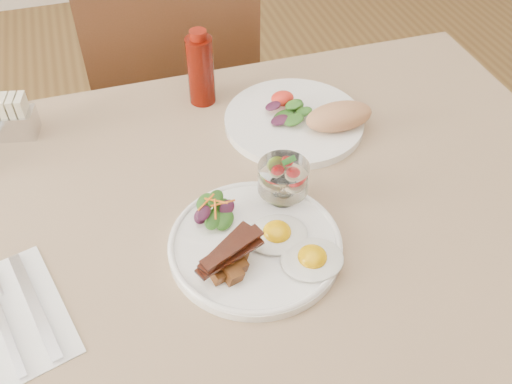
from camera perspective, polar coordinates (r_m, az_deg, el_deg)
The scene contains 12 objects.
table at distance 1.05m, azimuth -1.79°, elevation -5.16°, with size 1.33×0.88×0.75m.
chair_far at distance 1.63m, azimuth -8.14°, elevation 8.89°, with size 0.42×0.42×0.93m.
main_plate at distance 0.92m, azimuth -0.09°, elevation -5.33°, with size 0.28×0.28×0.02m, color white.
fried_eggs at distance 0.90m, azimuth 3.85°, elevation -5.36°, with size 0.16×0.19×0.03m.
bacon_potato_pile at distance 0.86m, azimuth -2.72°, elevation -6.74°, with size 0.11×0.08×0.05m.
side_salad at distance 0.94m, azimuth -4.13°, elevation -2.00°, with size 0.08×0.07×0.04m.
fruit_cup at distance 0.95m, azimuth 2.75°, elevation 1.43°, with size 0.09×0.09×0.09m.
second_plate at distance 1.15m, azimuth 4.87°, elevation 7.32°, with size 0.29×0.28×0.07m.
ketchup_bottle at distance 1.19m, azimuth -5.56°, elevation 12.11°, with size 0.07×0.07×0.16m.
hot_sauce_bottle at distance 1.20m, azimuth -5.39°, elevation 11.30°, with size 0.05×0.05×0.12m.
sugar_caddy at distance 1.21m, azimuth -23.44°, elevation 6.74°, with size 0.10×0.07×0.09m.
napkin_cutlery at distance 0.92m, azimuth -22.58°, elevation -11.13°, with size 0.18×0.25×0.01m.
Camera 1 is at (-0.17, -0.66, 1.47)m, focal length 40.00 mm.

